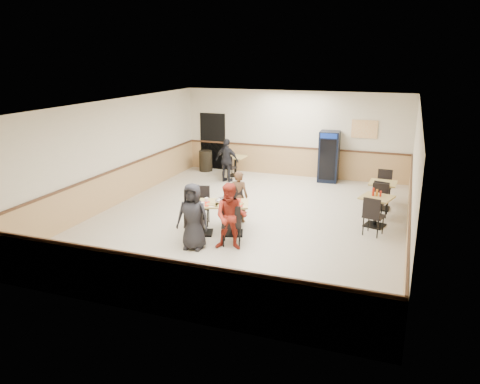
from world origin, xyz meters
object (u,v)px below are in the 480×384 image
at_px(back_table, 235,163).
at_px(lone_diner, 227,160).
at_px(diner_woman_left, 193,216).
at_px(pepsi_cooler, 329,157).
at_px(diner_man_opposite, 239,197).
at_px(side_table_far, 382,191).
at_px(trash_bin, 206,161).
at_px(side_table_near, 376,207).
at_px(diner_woman_right, 231,217).
at_px(main_table, 218,213).

bearing_deg(back_table, lone_diner, -90.00).
distance_m(diner_woman_left, pepsi_cooler, 7.06).
bearing_deg(diner_man_opposite, lone_diner, -68.39).
distance_m(diner_man_opposite, lone_diner, 4.01).
distance_m(side_table_far, trash_bin, 6.92).
height_order(side_table_near, pepsi_cooler, pepsi_cooler).
relative_size(side_table_near, side_table_far, 1.16).
relative_size(diner_woman_right, pepsi_cooler, 0.88).
bearing_deg(back_table, main_table, -73.93).
xyz_separation_m(diner_woman_right, back_table, (-2.19, 6.16, -0.28)).
relative_size(main_table, diner_woman_right, 1.08).
distance_m(main_table, side_table_near, 3.99).
relative_size(diner_man_opposite, lone_diner, 0.92).
height_order(lone_diner, pepsi_cooler, pepsi_cooler).
bearing_deg(lone_diner, pepsi_cooler, -151.57).
bearing_deg(diner_woman_left, lone_diner, 99.48).
xyz_separation_m(main_table, lone_diner, (-1.56, 4.61, 0.21)).
relative_size(diner_man_opposite, side_table_far, 1.74).
bearing_deg(lone_diner, side_table_near, 159.44).
bearing_deg(main_table, diner_woman_right, -67.62).
bearing_deg(lone_diner, diner_woman_left, 111.84).
relative_size(diner_woman_right, lone_diner, 1.02).
xyz_separation_m(back_table, trash_bin, (-1.31, 0.35, -0.10)).
bearing_deg(diner_woman_right, main_table, 119.33).
bearing_deg(diner_woman_right, back_table, 98.46).
xyz_separation_m(side_table_far, trash_bin, (-6.47, 2.44, -0.13)).
relative_size(diner_man_opposite, pepsi_cooler, 0.78).
bearing_deg(diner_woman_left, side_table_near, 33.04).
xyz_separation_m(side_table_near, side_table_far, (0.06, 1.49, -0.00)).
height_order(side_table_far, back_table, side_table_far).
height_order(side_table_far, trash_bin, side_table_far).
height_order(main_table, diner_man_opposite, diner_man_opposite).
bearing_deg(diner_woman_right, trash_bin, 107.18).
bearing_deg(back_table, pepsi_cooler, 6.94).
bearing_deg(side_table_far, back_table, 157.89).
bearing_deg(main_table, side_table_near, 9.52).
distance_m(diner_woman_right, side_table_far, 5.04).
height_order(diner_man_opposite, side_table_near, diner_man_opposite).
distance_m(diner_woman_left, trash_bin, 7.30).
xyz_separation_m(lone_diner, back_table, (0.00, 0.82, -0.26)).
relative_size(diner_woman_right, diner_man_opposite, 1.12).
height_order(back_table, trash_bin, trash_bin).
bearing_deg(side_table_near, diner_man_opposite, -165.83).
bearing_deg(side_table_near, main_table, -152.42).
distance_m(diner_man_opposite, pepsi_cooler, 5.05).
relative_size(lone_diner, back_table, 2.04).
height_order(diner_man_opposite, lone_diner, lone_diner).
relative_size(diner_woman_left, diner_man_opposite, 1.11).
height_order(main_table, trash_bin, main_table).
bearing_deg(lone_diner, diner_man_opposite, 123.58).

